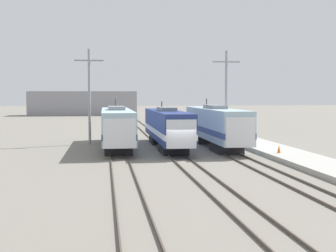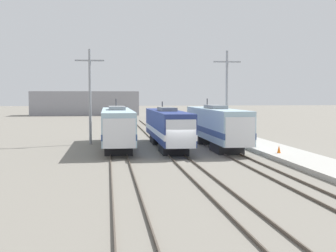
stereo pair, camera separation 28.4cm
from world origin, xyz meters
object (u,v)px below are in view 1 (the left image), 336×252
at_px(locomotive_center, 167,127).
at_px(catenary_tower_left, 89,94).
at_px(traffic_cone, 279,149).
at_px(locomotive_far_right, 216,126).
at_px(catenary_tower_right, 226,94).
at_px(locomotive_far_left, 117,127).

height_order(locomotive_center, catenary_tower_left, catenary_tower_left).
xyz_separation_m(catenary_tower_left, traffic_cone, (16.33, -13.06, -4.77)).
bearing_deg(locomotive_far_right, catenary_tower_right, 64.81).
relative_size(locomotive_center, traffic_cone, 27.48).
relative_size(locomotive_far_left, locomotive_center, 1.00).
distance_m(locomotive_far_left, catenary_tower_left, 6.22).
relative_size(locomotive_center, locomotive_far_right, 1.00).
height_order(locomotive_far_left, catenary_tower_left, catenary_tower_left).
bearing_deg(traffic_cone, locomotive_center, 137.14).
height_order(catenary_tower_left, catenary_tower_right, same).
distance_m(catenary_tower_left, traffic_cone, 21.45).
bearing_deg(catenary_tower_right, catenary_tower_left, 180.00).
xyz_separation_m(locomotive_far_left, catenary_tower_left, (-2.79, 4.47, 3.32)).
bearing_deg(catenary_tower_left, locomotive_far_left, -58.04).
height_order(locomotive_center, locomotive_far_right, locomotive_far_right).
relative_size(locomotive_far_left, catenary_tower_left, 1.77).
bearing_deg(locomotive_far_left, catenary_tower_left, 121.96).
height_order(locomotive_far_right, traffic_cone, locomotive_far_right).
xyz_separation_m(locomotive_center, catenary_tower_right, (7.35, 5.13, 3.37)).
xyz_separation_m(locomotive_far_left, catenary_tower_right, (12.34, 4.47, 3.32)).
distance_m(locomotive_center, traffic_cone, 11.75).
height_order(locomotive_far_left, locomotive_far_right, locomotive_far_right).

